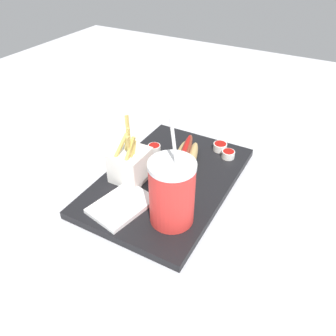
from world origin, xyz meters
TOP-DOWN VIEW (x-y plane):
  - ground_plane at (0.00, 0.00)m, footprint 2.40×2.40m
  - food_tray at (0.00, 0.00)m, footprint 0.46×0.31m
  - soda_cup at (-0.13, -0.08)m, footprint 0.10×0.10m
  - fries_basket at (-0.05, 0.08)m, footprint 0.09×0.08m
  - hot_dog_1 at (0.07, -0.01)m, footprint 0.19×0.10m
  - ketchup_cup_1 at (0.16, -0.10)m, footprint 0.04×0.04m
  - ketchup_cup_2 at (0.09, 0.09)m, footprint 0.04×0.04m
  - ketchup_cup_3 at (0.18, -0.07)m, footprint 0.04×0.04m
  - napkin_stack at (-0.15, 0.04)m, footprint 0.16×0.13m

SIDE VIEW (x-z plane):
  - ground_plane at x=0.00m, z-range -0.02..0.00m
  - food_tray at x=0.00m, z-range 0.00..0.02m
  - napkin_stack at x=-0.15m, z-range 0.02..0.03m
  - ketchup_cup_1 at x=0.16m, z-range 0.02..0.04m
  - ketchup_cup_2 at x=0.09m, z-range 0.02..0.04m
  - ketchup_cup_3 at x=0.18m, z-range 0.02..0.04m
  - hot_dog_1 at x=0.07m, z-range 0.01..0.08m
  - fries_basket at x=-0.05m, z-range -0.02..0.14m
  - soda_cup at x=-0.13m, z-range -0.03..0.22m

